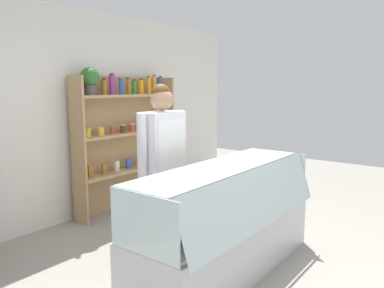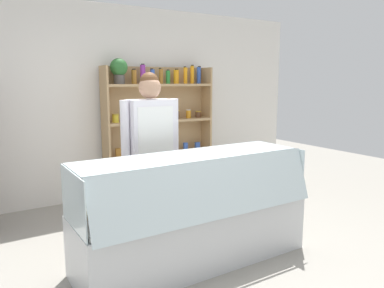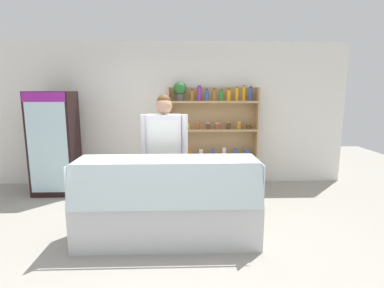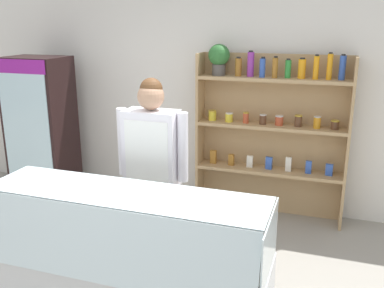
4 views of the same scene
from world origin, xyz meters
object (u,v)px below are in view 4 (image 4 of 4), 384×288
object	(u,v)px
deli_display_case	(125,279)
shop_clerk	(152,159)
drinks_fridge	(41,129)
shelving_unit	(267,123)

from	to	relation	value
deli_display_case	shop_clerk	bearing A→B (deg)	95.14
deli_display_case	drinks_fridge	bearing A→B (deg)	138.82
drinks_fridge	deli_display_case	world-z (taller)	drinks_fridge
shop_clerk	shelving_unit	bearing A→B (deg)	61.81
drinks_fridge	shelving_unit	world-z (taller)	shelving_unit
shelving_unit	deli_display_case	xyz separation A→B (m)	(-0.71, -2.16, -0.78)
deli_display_case	shop_clerk	size ratio (longest dim) A/B	1.24
shelving_unit	drinks_fridge	bearing A→B (deg)	-172.22
drinks_fridge	shelving_unit	distance (m)	2.78
drinks_fridge	shelving_unit	bearing A→B (deg)	7.78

